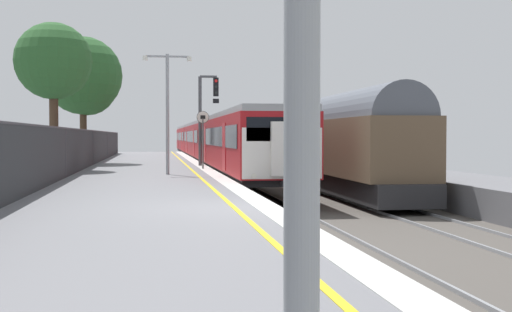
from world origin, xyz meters
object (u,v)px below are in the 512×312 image
object	(u,v)px
signal_gantry	(205,109)
background_tree_left	(84,79)
platform_lamp_mid	(167,103)
freight_train_adjacent_track	(272,139)
speed_limit_sign	(203,132)
background_tree_centre	(52,64)
commuter_train_at_platform	(208,140)

from	to	relation	value
signal_gantry	background_tree_left	bearing A→B (deg)	147.79
platform_lamp_mid	signal_gantry	bearing A→B (deg)	75.06
freight_train_adjacent_track	speed_limit_sign	world-z (taller)	freight_train_adjacent_track
signal_gantry	background_tree_centre	size ratio (longest dim) A/B	0.70
freight_train_adjacent_track	signal_gantry	size ratio (longest dim) A/B	10.76
signal_gantry	platform_lamp_mid	world-z (taller)	platform_lamp_mid
commuter_train_at_platform	speed_limit_sign	xyz separation A→B (m)	(-1.85, -20.43, 0.52)
platform_lamp_mid	speed_limit_sign	bearing A→B (deg)	69.06
signal_gantry	background_tree_centre	distance (m)	8.47
commuter_train_at_platform	background_tree_left	size ratio (longest dim) A/B	8.56
speed_limit_sign	platform_lamp_mid	xyz separation A→B (m)	(-1.79, -4.68, 1.19)
background_tree_left	background_tree_centre	size ratio (longest dim) A/B	1.07
commuter_train_at_platform	background_tree_centre	distance (m)	22.71
background_tree_centre	platform_lamp_mid	bearing A→B (deg)	-40.86
background_tree_left	background_tree_centre	bearing A→B (deg)	-95.02
background_tree_centre	commuter_train_at_platform	bearing A→B (deg)	66.64
background_tree_left	freight_train_adjacent_track	bearing A→B (deg)	26.51
commuter_train_at_platform	signal_gantry	size ratio (longest dim) A/B	13.06
platform_lamp_mid	background_tree_left	bearing A→B (deg)	110.23
speed_limit_sign	background_tree_centre	xyz separation A→B (m)	(-7.04, -0.14, 3.17)
speed_limit_sign	background_tree_left	distance (m)	10.46
signal_gantry	platform_lamp_mid	size ratio (longest dim) A/B	0.97
freight_train_adjacent_track	background_tree_left	bearing A→B (deg)	-153.49
commuter_train_at_platform	speed_limit_sign	distance (m)	20.52
platform_lamp_mid	background_tree_centre	xyz separation A→B (m)	(-5.25, 4.54, 1.97)
commuter_train_at_platform	background_tree_left	xyz separation A→B (m)	(-8.20, -12.74, 3.66)
platform_lamp_mid	background_tree_centre	size ratio (longest dim) A/B	0.72
commuter_train_at_platform	speed_limit_sign	bearing A→B (deg)	-95.16
commuter_train_at_platform	background_tree_centre	size ratio (longest dim) A/B	9.17
freight_train_adjacent_track	speed_limit_sign	size ratio (longest dim) A/B	18.55
signal_gantry	background_tree_left	world-z (taller)	background_tree_left
background_tree_left	background_tree_centre	xyz separation A→B (m)	(-0.69, -7.84, 0.03)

